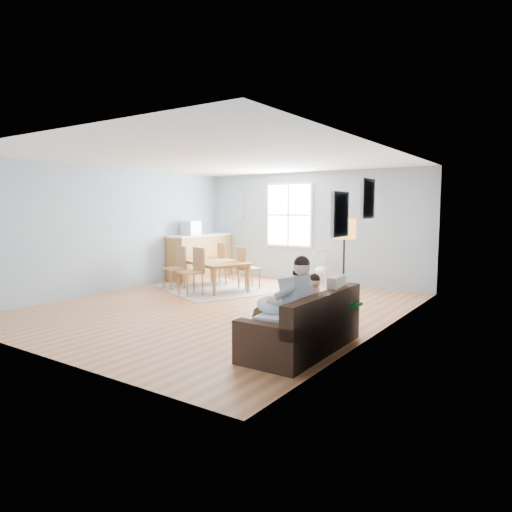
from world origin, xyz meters
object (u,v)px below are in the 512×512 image
Objects in this scene: father at (287,302)px; counter at (201,256)px; floor_lamp at (344,238)px; monitor at (191,228)px; chair_ne at (246,265)px; dining_table at (211,275)px; storage_cube at (278,337)px; sofa at (305,329)px; baby_swing at (322,270)px; chair_se at (194,268)px; chair_nw at (226,260)px; chair_sw at (177,264)px; toddler at (308,297)px.

father reaches higher than counter.
floor_lamp is 5.68m from monitor.
floor_lamp reaches higher than chair_ne.
dining_table is at bearing -30.55° from monitor.
dining_table is at bearing -149.70° from chair_ne.
dining_table is at bearing 139.05° from storage_cube.
floor_lamp is at bearing 90.72° from sofa.
storage_cube is 4.79m from chair_ne.
baby_swing is at bearing 111.09° from father.
father reaches higher than chair_se.
sofa is 1.92× the size of chair_nw.
chair_sw is at bearing -140.27° from baby_swing.
chair_ne is 0.99× the size of baby_swing.
chair_sw is at bearing 153.72° from toddler.
floor_lamp is at bearing 86.00° from father.
sofa is at bearing -89.28° from floor_lamp.
chair_nw is (-3.93, 4.02, 0.30)m from storage_cube.
chair_ne is (0.67, 0.39, 0.23)m from dining_table.
dining_table is at bearing 140.87° from father.
floor_lamp is 0.91× the size of dining_table.
floor_lamp is (-0.02, 1.21, 1.11)m from sofa.
father reaches higher than chair_nw.
chair_sw is 1.25m from chair_nw.
sofa is at bearing -68.65° from toddler.
father is 6.39m from monitor.
chair_ne is 2.15m from monitor.
toddler is 4.63m from dining_table.
chair_nw is 2.31m from baby_swing.
dining_table is 1.78m from counter.
father is at bearing -37.09° from monitor.
toddler is 1.46× the size of storage_cube.
chair_se is at bearing -52.17° from counter.
baby_swing is at bearing 10.63° from counter.
storage_cube is 1.32× the size of monitor.
floor_lamp is 3.88m from chair_se.
chair_sw is 1.52m from monitor.
toddler is at bearing 111.35° from sofa.
chair_sw is (-4.44, 2.87, 0.28)m from storage_cube.
counter is at bearing -169.37° from baby_swing.
toddler is at bearing 84.03° from father.
counter is at bearing 143.77° from toddler.
monitor is at bearing -162.81° from baby_swing.
baby_swing is (3.21, 0.99, -0.94)m from monitor.
toddler is 0.82× the size of chair_ne.
father reaches higher than baby_swing.
monitor reaches higher than chair_sw.
chair_se is (-3.60, 2.31, -0.09)m from father.
dining_table is at bearing -137.14° from baby_swing.
counter is (-1.33, 1.16, 0.26)m from dining_table.
dining_table is 1.90× the size of chair_sw.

